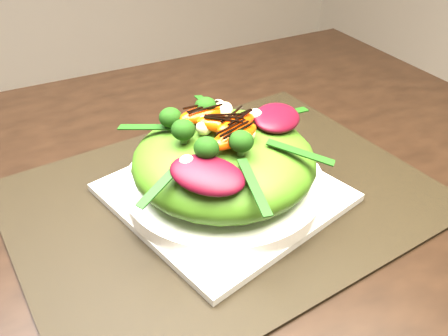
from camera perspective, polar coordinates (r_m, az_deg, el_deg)
name	(u,v)px	position (r m, az deg, el deg)	size (l,w,h in m)	color
dining_table	(24,264)	(0.61, -22.89, -10.55)	(1.60, 0.90, 0.75)	black
placemat	(224,197)	(0.62, 0.00, -3.46)	(0.52, 0.40, 0.00)	black
plate_base	(224,192)	(0.62, 0.00, -2.95)	(0.25, 0.25, 0.01)	silver
salad_bowl	(224,184)	(0.61, 0.00, -1.89)	(0.26, 0.26, 0.02)	white
lettuce_mound	(224,160)	(0.59, 0.00, 0.95)	(0.23, 0.23, 0.08)	#3D6813
radicchio_leaf	(277,118)	(0.60, 6.40, 6.05)	(0.08, 0.05, 0.02)	#3F0612
orange_segment	(210,127)	(0.56, -1.72, 4.99)	(0.07, 0.03, 0.02)	red
broccoli_floret	(158,127)	(0.57, -7.94, 4.96)	(0.04, 0.04, 0.04)	#153209
macadamia_nut	(256,140)	(0.54, 3.82, 3.39)	(0.02, 0.02, 0.02)	#C7B88C
balsamic_drizzle	(210,120)	(0.56, -1.74, 5.82)	(0.05, 0.00, 0.00)	black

